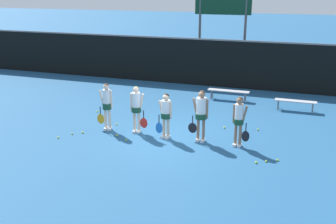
{
  "coord_description": "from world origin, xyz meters",
  "views": [
    {
      "loc": [
        4.28,
        -12.33,
        5.13
      ],
      "look_at": [
        -0.06,
        0.0,
        0.94
      ],
      "focal_mm": 42.0,
      "sensor_mm": 36.0,
      "label": 1
    }
  ],
  "objects_px": {
    "tennis_ball_5": "(72,134)",
    "tennis_ball_6": "(117,135)",
    "scoreboard": "(223,8)",
    "tennis_ball_2": "(278,160)",
    "bench_far": "(228,92)",
    "player_4": "(239,118)",
    "player_2": "(166,112)",
    "tennis_ball_9": "(266,161)",
    "tennis_ball_8": "(256,162)",
    "player_0": "(107,103)",
    "player_3": "(201,111)",
    "tennis_ball_4": "(258,130)",
    "tennis_ball_7": "(97,112)",
    "player_1": "(136,106)",
    "tennis_ball_0": "(58,138)",
    "tennis_ball_3": "(126,140)",
    "tennis_ball_10": "(224,128)",
    "tennis_ball_1": "(117,124)",
    "bench_courtside": "(296,102)",
    "tennis_ball_11": "(83,132)"
  },
  "relations": [
    {
      "from": "player_2",
      "to": "tennis_ball_1",
      "type": "height_order",
      "value": "player_2"
    },
    {
      "from": "tennis_ball_3",
      "to": "tennis_ball_4",
      "type": "xyz_separation_m",
      "value": [
        4.21,
        2.55,
        0.0
      ]
    },
    {
      "from": "tennis_ball_4",
      "to": "tennis_ball_8",
      "type": "distance_m",
      "value": 2.95
    },
    {
      "from": "bench_far",
      "to": "player_2",
      "type": "bearing_deg",
      "value": -101.26
    },
    {
      "from": "player_3",
      "to": "tennis_ball_6",
      "type": "height_order",
      "value": "player_3"
    },
    {
      "from": "player_0",
      "to": "player_3",
      "type": "relative_size",
      "value": 0.99
    },
    {
      "from": "scoreboard",
      "to": "tennis_ball_9",
      "type": "relative_size",
      "value": 81.16
    },
    {
      "from": "tennis_ball_3",
      "to": "tennis_ball_9",
      "type": "height_order",
      "value": "same"
    },
    {
      "from": "player_1",
      "to": "bench_far",
      "type": "bearing_deg",
      "value": 59.61
    },
    {
      "from": "tennis_ball_5",
      "to": "tennis_ball_3",
      "type": "bearing_deg",
      "value": 3.16
    },
    {
      "from": "player_3",
      "to": "tennis_ball_3",
      "type": "distance_m",
      "value": 2.79
    },
    {
      "from": "player_0",
      "to": "player_3",
      "type": "height_order",
      "value": "player_3"
    },
    {
      "from": "tennis_ball_0",
      "to": "tennis_ball_5",
      "type": "xyz_separation_m",
      "value": [
        0.26,
        0.49,
        -0.0
      ]
    },
    {
      "from": "bench_far",
      "to": "tennis_ball_7",
      "type": "bearing_deg",
      "value": -142.29
    },
    {
      "from": "tennis_ball_0",
      "to": "tennis_ball_4",
      "type": "bearing_deg",
      "value": 25.63
    },
    {
      "from": "player_0",
      "to": "tennis_ball_7",
      "type": "height_order",
      "value": "player_0"
    },
    {
      "from": "bench_courtside",
      "to": "tennis_ball_3",
      "type": "distance_m",
      "value": 7.77
    },
    {
      "from": "tennis_ball_3",
      "to": "tennis_ball_5",
      "type": "height_order",
      "value": "same"
    },
    {
      "from": "tennis_ball_5",
      "to": "tennis_ball_6",
      "type": "bearing_deg",
      "value": 13.34
    },
    {
      "from": "bench_far",
      "to": "tennis_ball_4",
      "type": "bearing_deg",
      "value": -63.33
    },
    {
      "from": "player_2",
      "to": "tennis_ball_8",
      "type": "distance_m",
      "value": 3.61
    },
    {
      "from": "tennis_ball_0",
      "to": "tennis_ball_2",
      "type": "height_order",
      "value": "tennis_ball_2"
    },
    {
      "from": "tennis_ball_3",
      "to": "tennis_ball_7",
      "type": "xyz_separation_m",
      "value": [
        -2.55,
        2.54,
        0.0
      ]
    },
    {
      "from": "scoreboard",
      "to": "tennis_ball_1",
      "type": "bearing_deg",
      "value": -103.4
    },
    {
      "from": "tennis_ball_8",
      "to": "player_2",
      "type": "bearing_deg",
      "value": 161.7
    },
    {
      "from": "tennis_ball_10",
      "to": "tennis_ball_4",
      "type": "bearing_deg",
      "value": 8.76
    },
    {
      "from": "tennis_ball_0",
      "to": "tennis_ball_1",
      "type": "relative_size",
      "value": 1.0
    },
    {
      "from": "scoreboard",
      "to": "player_3",
      "type": "bearing_deg",
      "value": -81.89
    },
    {
      "from": "scoreboard",
      "to": "tennis_ball_2",
      "type": "height_order",
      "value": "scoreboard"
    },
    {
      "from": "tennis_ball_6",
      "to": "player_3",
      "type": "bearing_deg",
      "value": 10.56
    },
    {
      "from": "tennis_ball_8",
      "to": "tennis_ball_9",
      "type": "relative_size",
      "value": 1.08
    },
    {
      "from": "bench_courtside",
      "to": "player_3",
      "type": "height_order",
      "value": "player_3"
    },
    {
      "from": "tennis_ball_7",
      "to": "tennis_ball_10",
      "type": "distance_m",
      "value": 5.54
    },
    {
      "from": "player_4",
      "to": "tennis_ball_10",
      "type": "distance_m",
      "value": 1.99
    },
    {
      "from": "tennis_ball_6",
      "to": "tennis_ball_8",
      "type": "distance_m",
      "value": 5.06
    },
    {
      "from": "tennis_ball_4",
      "to": "tennis_ball_6",
      "type": "relative_size",
      "value": 1.02
    },
    {
      "from": "tennis_ball_2",
      "to": "tennis_ball_5",
      "type": "xyz_separation_m",
      "value": [
        -7.23,
        -0.13,
        -0.0
      ]
    },
    {
      "from": "bench_courtside",
      "to": "tennis_ball_7",
      "type": "xyz_separation_m",
      "value": [
        -7.96,
        -3.03,
        -0.36
      ]
    },
    {
      "from": "bench_courtside",
      "to": "tennis_ball_7",
      "type": "relative_size",
      "value": 25.23
    },
    {
      "from": "player_4",
      "to": "tennis_ball_4",
      "type": "height_order",
      "value": "player_4"
    },
    {
      "from": "bench_far",
      "to": "player_4",
      "type": "bearing_deg",
      "value": -75.45
    },
    {
      "from": "player_2",
      "to": "tennis_ball_10",
      "type": "distance_m",
      "value": 2.59
    },
    {
      "from": "player_1",
      "to": "player_2",
      "type": "relative_size",
      "value": 1.07
    },
    {
      "from": "bench_courtside",
      "to": "player_2",
      "type": "bearing_deg",
      "value": -130.87
    },
    {
      "from": "player_3",
      "to": "tennis_ball_7",
      "type": "height_order",
      "value": "player_3"
    },
    {
      "from": "player_3",
      "to": "tennis_ball_2",
      "type": "xyz_separation_m",
      "value": [
        2.67,
        -0.8,
        -1.06
      ]
    },
    {
      "from": "player_2",
      "to": "tennis_ball_6",
      "type": "xyz_separation_m",
      "value": [
        -1.71,
        -0.45,
        -0.93
      ]
    },
    {
      "from": "player_0",
      "to": "tennis_ball_2",
      "type": "height_order",
      "value": "player_0"
    },
    {
      "from": "player_4",
      "to": "tennis_ball_11",
      "type": "bearing_deg",
      "value": -168.36
    },
    {
      "from": "scoreboard",
      "to": "tennis_ball_10",
      "type": "distance_m",
      "value": 9.11
    }
  ]
}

